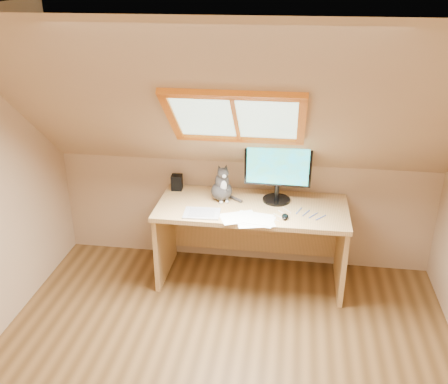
# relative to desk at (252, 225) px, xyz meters

# --- Properties ---
(room_shell) EXTENTS (3.52, 3.52, 2.41)m
(room_shell) POSITION_rel_desk_xyz_m (-0.11, -1.54, 0.91)
(room_shell) COLOR tan
(room_shell) RESTS_ON ground
(desk) EXTENTS (1.64, 0.72, 0.75)m
(desk) POSITION_rel_desk_xyz_m (0.00, 0.00, 0.00)
(desk) COLOR tan
(desk) RESTS_ON ground
(monitor) EXTENTS (0.57, 0.24, 0.53)m
(monitor) POSITION_rel_desk_xyz_m (0.20, 0.06, 0.53)
(monitor) COLOR black
(monitor) RESTS_ON desk
(cat) EXTENTS (0.26, 0.28, 0.34)m
(cat) POSITION_rel_desk_xyz_m (-0.28, 0.02, 0.35)
(cat) COLOR #3B3735
(cat) RESTS_ON desk
(desk_speaker) EXTENTS (0.10, 0.10, 0.14)m
(desk_speaker) POSITION_rel_desk_xyz_m (-0.72, 0.18, 0.30)
(desk_speaker) COLOR black
(desk_speaker) RESTS_ON desk
(graphics_tablet) EXTENTS (0.31, 0.23, 0.01)m
(graphics_tablet) POSITION_rel_desk_xyz_m (-0.40, -0.29, 0.23)
(graphics_tablet) COLOR #B2B2B7
(graphics_tablet) RESTS_ON desk
(mouse) EXTENTS (0.06, 0.10, 0.03)m
(mouse) POSITION_rel_desk_xyz_m (0.29, -0.27, 0.24)
(mouse) COLOR black
(mouse) RESTS_ON desk
(papers) EXTENTS (0.35, 0.30, 0.01)m
(papers) POSITION_rel_desk_xyz_m (-0.03, -0.33, 0.23)
(papers) COLOR white
(papers) RESTS_ON desk
(cables) EXTENTS (0.51, 0.26, 0.01)m
(cables) POSITION_rel_desk_xyz_m (0.40, -0.19, 0.23)
(cables) COLOR silver
(cables) RESTS_ON desk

